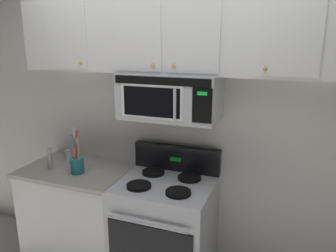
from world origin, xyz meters
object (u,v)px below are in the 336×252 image
at_px(over_range_microwave, 170,96).
at_px(pepper_mill, 50,159).
at_px(stove_range, 165,231).
at_px(salt_shaker, 68,155).
at_px(utensil_crock_teal, 77,162).

relative_size(over_range_microwave, pepper_mill, 3.74).
height_order(stove_range, over_range_microwave, over_range_microwave).
bearing_deg(over_range_microwave, salt_shaker, 178.56).
xyz_separation_m(salt_shaker, pepper_mill, (0.00, -0.25, 0.05)).
bearing_deg(salt_shaker, pepper_mill, -89.83).
relative_size(over_range_microwave, salt_shaker, 7.57).
height_order(over_range_microwave, utensil_crock_teal, over_range_microwave).
relative_size(stove_range, salt_shaker, 11.16).
height_order(utensil_crock_teal, salt_shaker, utensil_crock_teal).
bearing_deg(utensil_crock_teal, stove_range, 5.80).
distance_m(utensil_crock_teal, pepper_mill, 0.27).
bearing_deg(utensil_crock_teal, over_range_microwave, 14.21).
relative_size(utensil_crock_teal, pepper_mill, 1.88).
bearing_deg(pepper_mill, stove_range, 5.77).
bearing_deg(stove_range, salt_shaker, 172.14).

